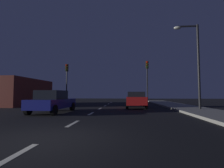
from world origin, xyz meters
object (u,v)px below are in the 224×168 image
street_lamp_right (194,58)px  traffic_signal_right (147,74)px  car_stopped_ahead (136,100)px  traffic_signal_left (67,76)px  car_adjacent_lane (53,101)px

street_lamp_right → traffic_signal_right: bearing=110.7°
traffic_signal_right → car_stopped_ahead: size_ratio=1.28×
traffic_signal_left → car_adjacent_lane: traffic_signal_left is taller
car_stopped_ahead → traffic_signal_right: bearing=69.8°
traffic_signal_right → street_lamp_right: street_lamp_right is taller
traffic_signal_right → car_adjacent_lane: 12.21m
street_lamp_right → car_adjacent_lane: bearing=-168.5°
traffic_signal_left → traffic_signal_right: (9.85, 0.00, 0.15)m
traffic_signal_right → car_adjacent_lane: (-7.54, -9.17, -2.89)m
traffic_signal_left → traffic_signal_right: bearing=0.0°
car_stopped_ahead → car_adjacent_lane: size_ratio=0.97×
traffic_signal_right → car_adjacent_lane: bearing=-129.4°
car_adjacent_lane → street_lamp_right: street_lamp_right is taller
traffic_signal_right → street_lamp_right: 7.59m
car_adjacent_lane → street_lamp_right: size_ratio=0.63×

